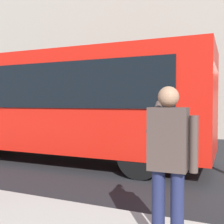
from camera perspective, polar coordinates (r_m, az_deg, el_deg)
name	(u,v)px	position (r m, az deg, el deg)	size (l,w,h in m)	color
ground_plane	(212,171)	(7.36, 19.90, -11.35)	(60.00, 60.00, 0.00)	#232326
building_facade_far	(223,9)	(14.61, 21.86, 18.97)	(28.00, 1.55, 12.00)	#A89E8E
red_bus	(53,102)	(8.42, -11.91, 1.94)	(9.05, 2.54, 3.08)	red
pedestrian_photographer	(169,154)	(3.01, 11.51, -8.40)	(0.53, 0.52, 1.70)	#1E2347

